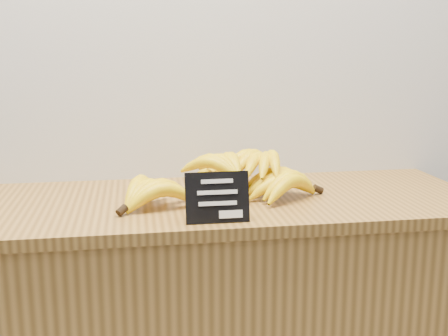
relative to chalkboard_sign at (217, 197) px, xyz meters
The scene contains 3 objects.
counter_top 0.23m from the chalkboard_sign, 78.91° to the left, with size 1.38×0.54×0.03m, color olive.
chalkboard_sign is the anchor object (origin of this frame).
banana_pile 0.22m from the chalkboard_sign, 74.58° to the left, with size 0.57×0.34×0.12m.
Camera 1 is at (-0.35, 1.32, 1.32)m, focal length 45.00 mm.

